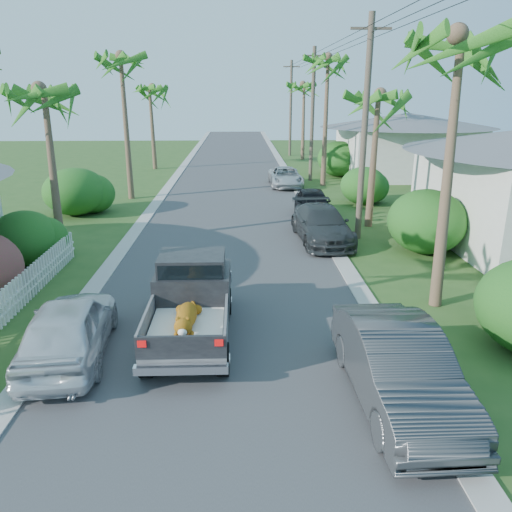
{
  "coord_description": "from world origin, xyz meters",
  "views": [
    {
      "loc": [
        0.46,
        -7.75,
        6.07
      ],
      "look_at": [
        0.94,
        6.43,
        1.4
      ],
      "focal_mm": 35.0,
      "sensor_mm": 36.0,
      "label": 1
    }
  ],
  "objects_px": {
    "parked_car_rf": "(313,204)",
    "palm_r_b": "(378,95)",
    "parked_car_rm": "(322,225)",
    "parked_car_ln": "(69,328)",
    "parked_car_rd": "(286,177)",
    "house_right_far": "(405,147)",
    "palm_l_b": "(42,90)",
    "pickup_truck": "(192,296)",
    "utility_pole_b": "(364,130)",
    "palm_r_a": "(464,37)",
    "palm_r_c": "(328,58)",
    "utility_pole_c": "(312,114)",
    "palm_r_d": "(304,84)",
    "palm_l_c": "(121,57)",
    "palm_l_d": "(150,87)",
    "utility_pole_d": "(291,108)",
    "parked_car_rn": "(398,368)"
  },
  "relations": [
    {
      "from": "palm_r_a",
      "to": "utility_pole_b",
      "type": "distance_m",
      "value": 7.58
    },
    {
      "from": "palm_r_d",
      "to": "utility_pole_c",
      "type": "distance_m",
      "value": 12.22
    },
    {
      "from": "palm_r_c",
      "to": "parked_car_rd",
      "type": "bearing_deg",
      "value": -174.45
    },
    {
      "from": "parked_car_ln",
      "to": "palm_r_d",
      "type": "relative_size",
      "value": 0.56
    },
    {
      "from": "parked_car_rd",
      "to": "utility_pole_c",
      "type": "xyz_separation_m",
      "value": [
        2.0,
        2.25,
        3.97
      ]
    },
    {
      "from": "parked_car_rf",
      "to": "palm_r_b",
      "type": "relative_size",
      "value": 0.57
    },
    {
      "from": "parked_car_rm",
      "to": "house_right_far",
      "type": "distance_m",
      "value": 19.64
    },
    {
      "from": "palm_r_b",
      "to": "parked_car_ln",
      "type": "bearing_deg",
      "value": -130.5
    },
    {
      "from": "palm_r_c",
      "to": "utility_pole_d",
      "type": "distance_m",
      "value": 17.37
    },
    {
      "from": "parked_car_rn",
      "to": "utility_pole_c",
      "type": "bearing_deg",
      "value": 83.73
    },
    {
      "from": "palm_r_a",
      "to": "palm_r_c",
      "type": "bearing_deg",
      "value": 90.29
    },
    {
      "from": "palm_l_d",
      "to": "utility_pole_c",
      "type": "height_order",
      "value": "utility_pole_c"
    },
    {
      "from": "parked_car_rf",
      "to": "palm_r_b",
      "type": "bearing_deg",
      "value": -37.73
    },
    {
      "from": "parked_car_rf",
      "to": "palm_l_d",
      "type": "height_order",
      "value": "palm_l_d"
    },
    {
      "from": "palm_l_b",
      "to": "palm_l_c",
      "type": "xyz_separation_m",
      "value": [
        0.8,
        10.0,
        1.77
      ]
    },
    {
      "from": "parked_car_rm",
      "to": "parked_car_rd",
      "type": "height_order",
      "value": "parked_car_rm"
    },
    {
      "from": "parked_car_ln",
      "to": "parked_car_rd",
      "type": "bearing_deg",
      "value": -113.34
    },
    {
      "from": "parked_car_rd",
      "to": "house_right_far",
      "type": "relative_size",
      "value": 0.5
    },
    {
      "from": "parked_car_rm",
      "to": "palm_l_b",
      "type": "height_order",
      "value": "palm_l_b"
    },
    {
      "from": "palm_l_c",
      "to": "palm_l_d",
      "type": "distance_m",
      "value": 12.1
    },
    {
      "from": "palm_l_b",
      "to": "pickup_truck",
      "type": "bearing_deg",
      "value": -51.84
    },
    {
      "from": "pickup_truck",
      "to": "utility_pole_b",
      "type": "distance_m",
      "value": 11.33
    },
    {
      "from": "utility_pole_d",
      "to": "house_right_far",
      "type": "bearing_deg",
      "value": -60.35
    },
    {
      "from": "palm_l_d",
      "to": "utility_pole_d",
      "type": "height_order",
      "value": "utility_pole_d"
    },
    {
      "from": "parked_car_ln",
      "to": "parked_car_rn",
      "type": "bearing_deg",
      "value": 158.07
    },
    {
      "from": "parked_car_rn",
      "to": "utility_pole_d",
      "type": "bearing_deg",
      "value": 85.22
    },
    {
      "from": "parked_car_rn",
      "to": "parked_car_rf",
      "type": "distance_m",
      "value": 16.01
    },
    {
      "from": "palm_r_c",
      "to": "pickup_truck",
      "type": "bearing_deg",
      "value": -107.92
    },
    {
      "from": "palm_r_c",
      "to": "palm_r_d",
      "type": "bearing_deg",
      "value": 88.77
    },
    {
      "from": "palm_l_b",
      "to": "palm_r_d",
      "type": "height_order",
      "value": "palm_r_d"
    },
    {
      "from": "palm_r_b",
      "to": "utility_pole_b",
      "type": "height_order",
      "value": "utility_pole_b"
    },
    {
      "from": "parked_car_rm",
      "to": "palm_l_b",
      "type": "distance_m",
      "value": 12.05
    },
    {
      "from": "parked_car_rm",
      "to": "parked_car_rf",
      "type": "relative_size",
      "value": 1.21
    },
    {
      "from": "parked_car_ln",
      "to": "palm_l_d",
      "type": "height_order",
      "value": "palm_l_d"
    },
    {
      "from": "palm_r_b",
      "to": "house_right_far",
      "type": "relative_size",
      "value": 0.8
    },
    {
      "from": "palm_r_a",
      "to": "palm_r_d",
      "type": "relative_size",
      "value": 1.09
    },
    {
      "from": "palm_r_a",
      "to": "utility_pole_c",
      "type": "height_order",
      "value": "utility_pole_c"
    },
    {
      "from": "parked_car_rm",
      "to": "palm_r_d",
      "type": "bearing_deg",
      "value": 80.93
    },
    {
      "from": "parked_car_rd",
      "to": "palm_r_b",
      "type": "relative_size",
      "value": 0.62
    },
    {
      "from": "parked_car_ln",
      "to": "utility_pole_c",
      "type": "xyz_separation_m",
      "value": [
        9.2,
        24.94,
        3.84
      ]
    },
    {
      "from": "palm_l_b",
      "to": "palm_r_b",
      "type": "distance_m",
      "value": 13.73
    },
    {
      "from": "pickup_truck",
      "to": "parked_car_rf",
      "type": "relative_size",
      "value": 1.24
    },
    {
      "from": "parked_car_rf",
      "to": "utility_pole_b",
      "type": "distance_m",
      "value": 5.73
    },
    {
      "from": "palm_l_c",
      "to": "palm_r_b",
      "type": "xyz_separation_m",
      "value": [
        12.6,
        -7.0,
        -1.96
      ]
    },
    {
      "from": "palm_r_c",
      "to": "palm_l_c",
      "type": "bearing_deg",
      "value": -161.85
    },
    {
      "from": "palm_l_b",
      "to": "palm_r_b",
      "type": "height_order",
      "value": "palm_l_b"
    },
    {
      "from": "palm_r_c",
      "to": "palm_r_d",
      "type": "height_order",
      "value": "palm_r_c"
    },
    {
      "from": "palm_r_c",
      "to": "palm_r_d",
      "type": "relative_size",
      "value": 1.17
    },
    {
      "from": "palm_r_b",
      "to": "utility_pole_b",
      "type": "distance_m",
      "value": 2.61
    },
    {
      "from": "parked_car_rf",
      "to": "parked_car_rd",
      "type": "bearing_deg",
      "value": 95.15
    }
  ]
}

